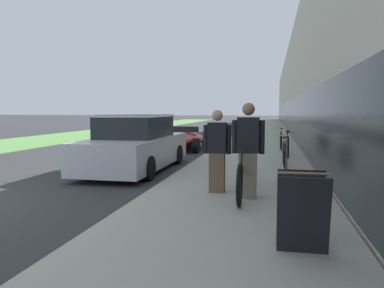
# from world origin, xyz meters

# --- Properties ---
(sidewalk_slab) EXTENTS (3.52, 70.00, 0.11)m
(sidewalk_slab) POSITION_xyz_m (5.50, 21.00, 0.05)
(sidewalk_slab) COLOR #A39E8E
(sidewalk_slab) RESTS_ON ground
(storefront_facade) EXTENTS (10.01, 70.00, 6.84)m
(storefront_facade) POSITION_xyz_m (12.30, 29.00, 3.41)
(storefront_facade) COLOR beige
(storefront_facade) RESTS_ON ground
(lawn_strip) EXTENTS (4.78, 70.00, 0.03)m
(lawn_strip) POSITION_xyz_m (-6.53, 25.00, 0.01)
(lawn_strip) COLOR #5B9347
(lawn_strip) RESTS_ON ground
(tandem_bicycle) EXTENTS (0.52, 2.84, 0.91)m
(tandem_bicycle) POSITION_xyz_m (5.63, 2.51, 0.49)
(tandem_bicycle) COLOR black
(tandem_bicycle) RESTS_ON sidewalk_slab
(person_rider) EXTENTS (0.59, 0.23, 1.72)m
(person_rider) POSITION_xyz_m (5.72, 2.14, 0.97)
(person_rider) COLOR #756B5B
(person_rider) RESTS_ON sidewalk_slab
(person_bystander) EXTENTS (0.54, 0.21, 1.60)m
(person_bystander) POSITION_xyz_m (5.11, 2.51, 0.91)
(person_bystander) COLOR brown
(person_bystander) RESTS_ON sidewalk_slab
(bike_rack_hoop) EXTENTS (0.05, 0.60, 0.84)m
(bike_rack_hoop) POSITION_xyz_m (6.52, 5.40, 0.62)
(bike_rack_hoop) COLOR #4C4C51
(bike_rack_hoop) RESTS_ON sidewalk_slab
(cruiser_bike_nearest) EXTENTS (0.52, 1.67, 0.87)m
(cruiser_bike_nearest) POSITION_xyz_m (6.50, 6.25, 0.47)
(cruiser_bike_nearest) COLOR black
(cruiser_bike_nearest) RESTS_ON sidewalk_slab
(cruiser_bike_middle) EXTENTS (0.52, 1.72, 0.91)m
(cruiser_bike_middle) POSITION_xyz_m (6.67, 8.59, 0.49)
(cruiser_bike_middle) COLOR black
(cruiser_bike_middle) RESTS_ON sidewalk_slab
(cruiser_bike_farthest) EXTENTS (0.52, 1.69, 0.88)m
(cruiser_bike_farthest) POSITION_xyz_m (6.51, 10.98, 0.48)
(cruiser_bike_farthest) COLOR black
(cruiser_bike_farthest) RESTS_ON sidewalk_slab
(sandwich_board_sign) EXTENTS (0.56, 0.56, 0.90)m
(sandwich_board_sign) POSITION_xyz_m (6.49, -0.28, 0.56)
(sandwich_board_sign) COLOR black
(sandwich_board_sign) RESTS_ON sidewalk_slab
(parked_sedan_curbside) EXTENTS (1.92, 4.76, 1.58)m
(parked_sedan_curbside) POSITION_xyz_m (2.39, 5.32, 0.69)
(parked_sedan_curbside) COLOR silver
(parked_sedan_curbside) RESTS_ON ground
(vintage_roadster_curbside) EXTENTS (1.84, 3.90, 0.98)m
(vintage_roadster_curbside) POSITION_xyz_m (2.40, 10.91, 0.42)
(vintage_roadster_curbside) COLOR maroon
(vintage_roadster_curbside) RESTS_ON ground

